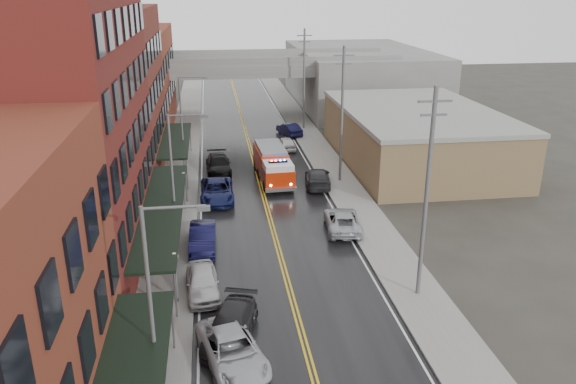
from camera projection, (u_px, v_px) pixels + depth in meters
road at (266, 206)px, 45.20m from camera, size 11.00×160.00×0.02m
sidewalk_left at (174, 210)px, 44.24m from camera, size 3.00×160.00×0.15m
sidewalk_right at (354, 200)px, 46.12m from camera, size 3.00×160.00×0.15m
curb_left at (195, 209)px, 44.45m from camera, size 0.30×160.00×0.15m
curb_right at (335, 201)px, 45.91m from camera, size 0.30×160.00×0.15m
brick_building_b at (57, 121)px, 33.87m from camera, size 9.00×20.00×18.00m
brick_building_c at (107, 94)px, 50.65m from camera, size 9.00×15.00×15.00m
brick_building_far at (132, 80)px, 67.43m from camera, size 9.00×20.00×12.00m
tan_building at (416, 138)px, 55.70m from camera, size 14.00×22.00×5.00m
right_far_block at (359, 76)px, 83.32m from camera, size 18.00×30.00×8.00m
awning_1 at (163, 208)px, 36.70m from camera, size 2.60×18.00×3.09m
awning_2 at (176, 140)px, 52.97m from camera, size 2.60×13.00×3.09m
globe_lamp_1 at (175, 266)px, 30.57m from camera, size 0.44×0.44×3.12m
globe_lamp_2 at (184, 182)px, 43.58m from camera, size 0.44×0.44×3.12m
street_lamp_0 at (156, 296)px, 22.12m from camera, size 2.64×0.22×9.00m
street_lamp_1 at (176, 171)px, 36.99m from camera, size 2.64×0.22×9.00m
street_lamp_2 at (184, 118)px, 51.86m from camera, size 2.64×0.22×9.00m
utility_pole_0 at (427, 192)px, 30.02m from camera, size 1.80×0.24×12.00m
utility_pole_1 at (342, 113)px, 48.60m from camera, size 1.80×0.24×12.00m
utility_pole_2 at (304, 78)px, 67.19m from camera, size 1.80×0.24×12.00m
overpass at (241, 73)px, 72.87m from camera, size 40.00×10.00×7.50m
fire_truck at (273, 164)px, 50.52m from camera, size 3.57×8.17×2.94m
parked_car_left_2 at (232, 350)px, 26.08m from camera, size 3.75×5.87×1.51m
parked_car_left_3 at (230, 326)px, 27.94m from camera, size 3.48×5.52×1.49m
parked_car_left_4 at (202, 282)px, 32.03m from camera, size 2.14×4.65×1.55m
parked_car_left_5 at (203, 238)px, 37.59m from camera, size 1.81×4.92×1.61m
parked_car_left_6 at (217, 191)px, 46.17m from camera, size 2.68×5.81×1.62m
parked_car_left_7 at (218, 164)px, 53.02m from camera, size 2.44×5.57×1.59m
parked_car_right_0 at (342, 220)px, 40.55m from camera, size 2.97×5.45×1.45m
parked_car_right_1 at (318, 177)px, 49.49m from camera, size 2.90×5.57×1.54m
parked_car_right_2 at (286, 143)px, 60.51m from camera, size 1.96×4.17×1.38m
parked_car_right_3 at (289, 129)px, 66.23m from camera, size 2.75×4.74×1.48m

